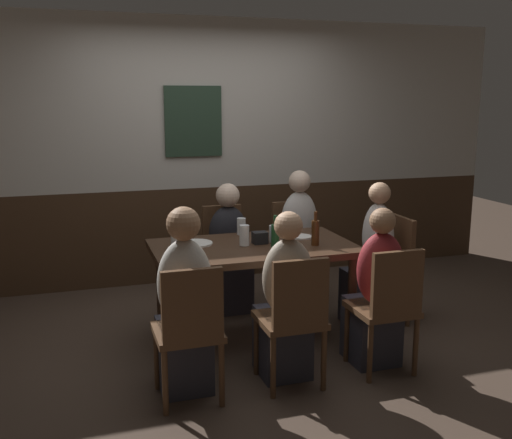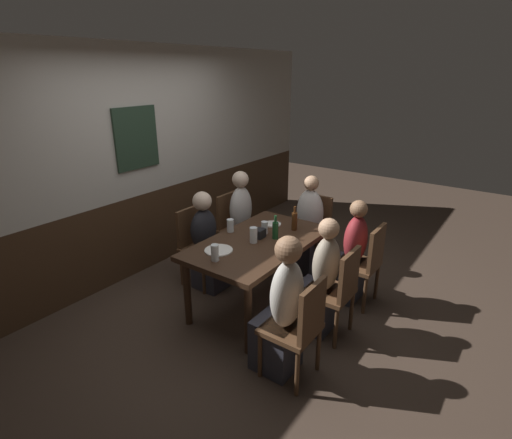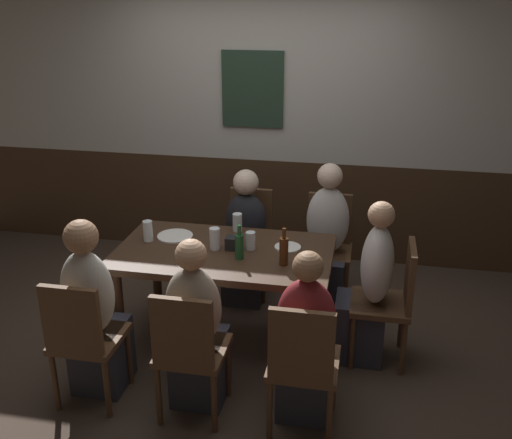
{
  "view_description": "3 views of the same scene",
  "coord_description": "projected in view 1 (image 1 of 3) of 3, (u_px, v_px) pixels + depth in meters",
  "views": [
    {
      "loc": [
        -1.3,
        -4.14,
        1.83
      ],
      "look_at": [
        0.05,
        0.09,
        0.92
      ],
      "focal_mm": 41.49,
      "sensor_mm": 36.0,
      "label": 1
    },
    {
      "loc": [
        -2.91,
        -2.07,
        2.33
      ],
      "look_at": [
        0.02,
        0.05,
        0.94
      ],
      "focal_mm": 27.73,
      "sensor_mm": 36.0,
      "label": 2
    },
    {
      "loc": [
        0.95,
        -3.63,
        2.44
      ],
      "look_at": [
        0.24,
        -0.04,
        1.01
      ],
      "focal_mm": 41.1,
      "sensor_mm": 36.0,
      "label": 3
    }
  ],
  "objects": [
    {
      "name": "ground_plane",
      "position": [
        253.0,
        337.0,
        4.62
      ],
      "size": [
        12.0,
        12.0,
        0.0
      ],
      "primitive_type": "plane",
      "color": "#423328"
    },
    {
      "name": "wall_back",
      "position": [
        204.0,
        152.0,
        5.9
      ],
      "size": [
        6.4,
        0.13,
        2.6
      ],
      "color": "#3D2819",
      "rests_on": "ground_plane"
    },
    {
      "name": "dining_table",
      "position": [
        253.0,
        256.0,
        4.49
      ],
      "size": [
        1.52,
        0.88,
        0.74
      ],
      "color": "#382316",
      "rests_on": "ground_plane"
    },
    {
      "name": "chair_mid_near",
      "position": [
        294.0,
        314.0,
        3.72
      ],
      "size": [
        0.4,
        0.4,
        0.88
      ],
      "color": "#513521",
      "rests_on": "ground_plane"
    },
    {
      "name": "chair_right_near",
      "position": [
        388.0,
        303.0,
        3.92
      ],
      "size": [
        0.4,
        0.4,
        0.88
      ],
      "color": "#513521",
      "rests_on": "ground_plane"
    },
    {
      "name": "chair_right_far",
      "position": [
        294.0,
        244.0,
        5.52
      ],
      "size": [
        0.4,
        0.4,
        0.88
      ],
      "color": "#513521",
      "rests_on": "ground_plane"
    },
    {
      "name": "chair_left_near",
      "position": [
        190.0,
        326.0,
        3.52
      ],
      "size": [
        0.4,
        0.4,
        0.88
      ],
      "color": "#513521",
      "rests_on": "ground_plane"
    },
    {
      "name": "chair_head_east",
      "position": [
        389.0,
        263.0,
        4.87
      ],
      "size": [
        0.4,
        0.4,
        0.88
      ],
      "color": "#513521",
      "rests_on": "ground_plane"
    },
    {
      "name": "chair_mid_far",
      "position": [
        225.0,
        249.0,
        5.32
      ],
      "size": [
        0.4,
        0.4,
        0.88
      ],
      "color": "#513521",
      "rests_on": "ground_plane"
    },
    {
      "name": "person_mid_near",
      "position": [
        285.0,
        309.0,
        3.88
      ],
      "size": [
        0.34,
        0.37,
        1.14
      ],
      "color": "#2D2D38",
      "rests_on": "ground_plane"
    },
    {
      "name": "person_right_near",
      "position": [
        376.0,
        300.0,
        4.08
      ],
      "size": [
        0.34,
        0.37,
        1.12
      ],
      "color": "#2D2D38",
      "rests_on": "ground_plane"
    },
    {
      "name": "person_right_far",
      "position": [
        300.0,
        246.0,
        5.37
      ],
      "size": [
        0.34,
        0.37,
        1.2
      ],
      "color": "#2D2D38",
      "rests_on": "ground_plane"
    },
    {
      "name": "person_left_near",
      "position": [
        184.0,
        315.0,
        3.67
      ],
      "size": [
        0.34,
        0.37,
        1.2
      ],
      "color": "#2D2D38",
      "rests_on": "ground_plane"
    },
    {
      "name": "person_head_east",
      "position": [
        372.0,
        265.0,
        4.82
      ],
      "size": [
        0.37,
        0.34,
        1.17
      ],
      "color": "#2D2D38",
      "rests_on": "ground_plane"
    },
    {
      "name": "person_mid_far",
      "position": [
        230.0,
        256.0,
        5.17
      ],
      "size": [
        0.34,
        0.37,
        1.11
      ],
      "color": "#2D2D38",
      "rests_on": "ground_plane"
    },
    {
      "name": "pint_glass_pale",
      "position": [
        273.0,
        234.0,
        4.56
      ],
      "size": [
        0.07,
        0.07,
        0.13
      ],
      "color": "silver",
      "rests_on": "dining_table"
    },
    {
      "name": "pint_glass_amber",
      "position": [
        241.0,
        227.0,
        4.81
      ],
      "size": [
        0.07,
        0.07,
        0.14
      ],
      "color": "silver",
      "rests_on": "dining_table"
    },
    {
      "name": "beer_glass_half",
      "position": [
        244.0,
        236.0,
        4.45
      ],
      "size": [
        0.07,
        0.07,
        0.16
      ],
      "color": "silver",
      "rests_on": "dining_table"
    },
    {
      "name": "beer_glass_tall",
      "position": [
        176.0,
        240.0,
        4.34
      ],
      "size": [
        0.07,
        0.07,
        0.15
      ],
      "color": "silver",
      "rests_on": "dining_table"
    },
    {
      "name": "beer_bottle_green",
      "position": [
        275.0,
        235.0,
        4.39
      ],
      "size": [
        0.06,
        0.06,
        0.24
      ],
      "color": "#194723",
      "rests_on": "dining_table"
    },
    {
      "name": "beer_bottle_brown",
      "position": [
        315.0,
        232.0,
        4.45
      ],
      "size": [
        0.06,
        0.06,
        0.26
      ],
      "color": "#42230F",
      "rests_on": "dining_table"
    },
    {
      "name": "plate_white_large",
      "position": [
        195.0,
        243.0,
        4.5
      ],
      "size": [
        0.26,
        0.26,
        0.01
      ],
      "primitive_type": "cylinder",
      "color": "white",
      "rests_on": "dining_table"
    },
    {
      "name": "plate_white_small",
      "position": [
        301.0,
        237.0,
        4.72
      ],
      "size": [
        0.19,
        0.19,
        0.01
      ],
      "primitive_type": "cylinder",
      "color": "white",
      "rests_on": "dining_table"
    },
    {
      "name": "condiment_caddy",
      "position": [
        260.0,
        238.0,
        4.51
      ],
      "size": [
        0.11,
        0.09,
        0.09
      ],
      "primitive_type": "cube",
      "color": "black",
      "rests_on": "dining_table"
    }
  ]
}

